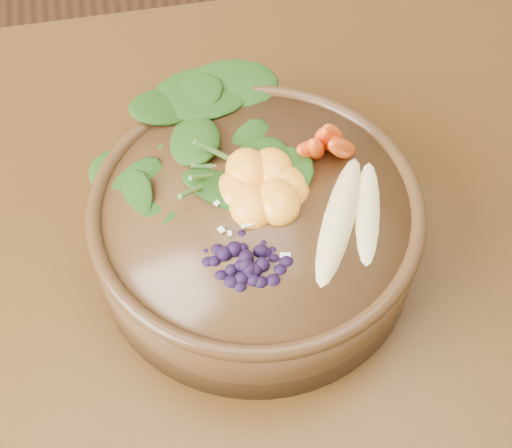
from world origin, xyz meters
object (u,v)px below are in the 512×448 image
object	(u,v)px
banana_halves	(355,205)
blueberry_pile	(245,249)
stoneware_bowl	(256,230)
mandarin_cluster	(262,177)
kale_heap	(219,129)
carrot_cluster	(332,115)
dining_table	(326,335)

from	to	relation	value
banana_halves	blueberry_pile	size ratio (longest dim) A/B	1.13
stoneware_bowl	mandarin_cluster	distance (m)	0.06
kale_heap	stoneware_bowl	bearing A→B (deg)	-75.59
kale_heap	blueberry_pile	world-z (taller)	kale_heap
stoneware_bowl	carrot_cluster	size ratio (longest dim) A/B	3.63
stoneware_bowl	banana_halves	xyz separation A→B (m)	(0.08, -0.03, 0.05)
stoneware_bowl	carrot_cluster	xyz separation A→B (m)	(0.08, 0.05, 0.08)
stoneware_bowl	carrot_cluster	bearing A→B (deg)	33.85
stoneware_bowl	blueberry_pile	world-z (taller)	blueberry_pile
kale_heap	blueberry_pile	distance (m)	0.13
dining_table	mandarin_cluster	world-z (taller)	mandarin_cluster
kale_heap	mandarin_cluster	distance (m)	0.07
banana_halves	blueberry_pile	world-z (taller)	blueberry_pile
dining_table	carrot_cluster	distance (m)	0.24
stoneware_bowl	mandarin_cluster	xyz separation A→B (m)	(0.01, 0.02, 0.06)
stoneware_bowl	mandarin_cluster	size ratio (longest dim) A/B	3.15
carrot_cluster	mandarin_cluster	distance (m)	0.08
kale_heap	carrot_cluster	xyz separation A→B (m)	(0.10, -0.02, 0.02)
mandarin_cluster	carrot_cluster	bearing A→B (deg)	27.74
dining_table	blueberry_pile	xyz separation A→B (m)	(-0.08, -0.00, 0.19)
banana_halves	blueberry_pile	bearing A→B (deg)	-141.51
stoneware_bowl	kale_heap	world-z (taller)	kale_heap
stoneware_bowl	banana_halves	distance (m)	0.10
kale_heap	dining_table	bearing A→B (deg)	-57.34
banana_halves	kale_heap	bearing A→B (deg)	156.45
banana_halves	mandarin_cluster	bearing A→B (deg)	170.25
dining_table	blueberry_pile	bearing A→B (deg)	-177.43
kale_heap	blueberry_pile	xyz separation A→B (m)	(-0.00, -0.13, -0.00)
dining_table	mandarin_cluster	size ratio (longest dim) A/B	16.90
stoneware_bowl	kale_heap	xyz separation A→B (m)	(-0.02, 0.07, 0.06)
carrot_cluster	banana_halves	xyz separation A→B (m)	(0.00, -0.08, -0.03)
dining_table	carrot_cluster	size ratio (longest dim) A/B	19.43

